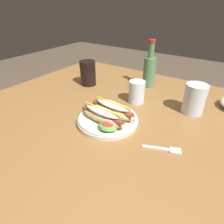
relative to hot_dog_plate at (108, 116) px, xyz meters
The scene contains 8 objects.
ground_plane 0.77m from the hot_dog_plate, 65.03° to the left, with size 8.00×8.00×0.00m, color brown.
dining_table 0.15m from the hot_dog_plate, 65.03° to the left, with size 1.34×1.06×0.74m.
hot_dog_plate is the anchor object (origin of this frame).
fork 0.24m from the hot_dog_plate, ahead, with size 0.12×0.06×0.00m.
soda_cup 0.40m from the hot_dog_plate, 140.96° to the left, with size 0.08×0.08×0.13m, color black.
water_cup 0.36m from the hot_dog_plate, 46.96° to the left, with size 0.09×0.09×0.12m, color silver.
extra_cup 0.21m from the hot_dog_plate, 87.45° to the left, with size 0.07×0.07×0.10m, color silver.
glass_bottle 0.42m from the hot_dog_plate, 93.47° to the left, with size 0.06×0.06×0.24m.
Camera 1 is at (0.31, -0.57, 1.15)m, focal length 30.23 mm.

